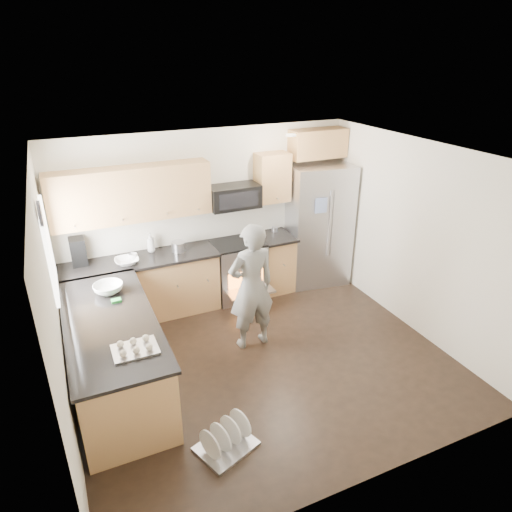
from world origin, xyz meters
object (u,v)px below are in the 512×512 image
stove_range (238,257)px  person (251,287)px  refrigerator (317,224)px  dish_rack (226,441)px

stove_range → person: (-0.33, -1.29, 0.18)m
refrigerator → person: (-1.75, -1.30, -0.14)m
refrigerator → person: size_ratio=1.16×
stove_range → dish_rack: size_ratio=2.68×
refrigerator → person: 2.18m
stove_range → dish_rack: stove_range is taller
refrigerator → stove_range: bearing=-171.9°
person → stove_range: bearing=-106.9°
dish_rack → stove_range: bearing=65.5°
dish_rack → person: bearing=58.0°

